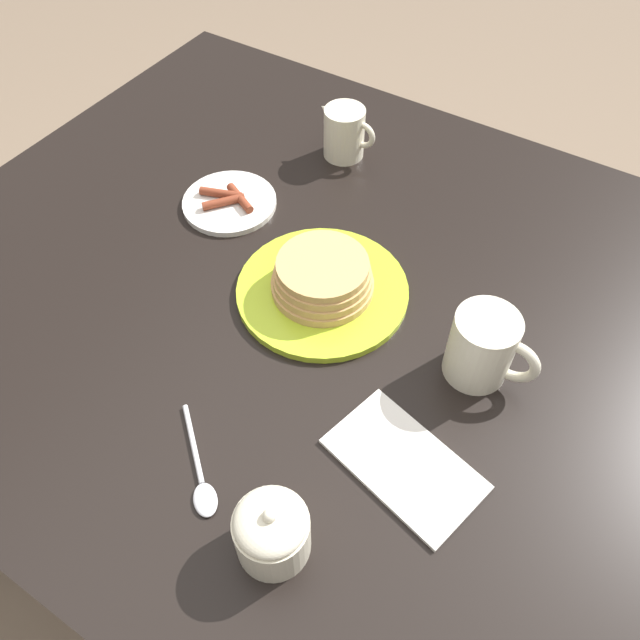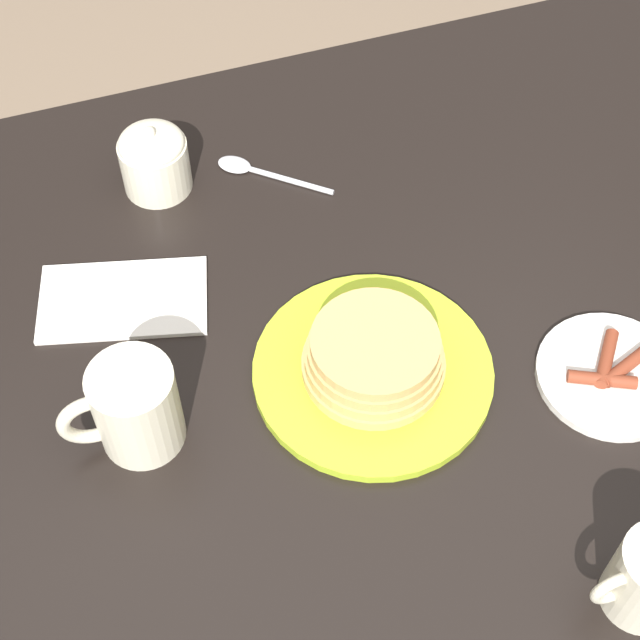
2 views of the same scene
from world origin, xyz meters
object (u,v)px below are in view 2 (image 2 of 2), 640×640
object	(u,v)px
spoon	(254,170)
coffee_mug	(133,408)
side_plate_bacon	(611,374)
napkin	(123,300)
pancake_plate	(372,359)
sugar_bowl	(154,159)

from	to	relation	value
spoon	coffee_mug	bearing A→B (deg)	56.27
side_plate_bacon	napkin	size ratio (longest dim) A/B	0.76
coffee_mug	spoon	xyz separation A→B (m)	(-0.21, -0.32, -0.05)
pancake_plate	napkin	distance (m)	0.29
side_plate_bacon	coffee_mug	size ratio (longest dim) A/B	1.30
sugar_bowl	napkin	size ratio (longest dim) A/B	0.45
side_plate_bacon	coffee_mug	xyz separation A→B (m)	(0.48, -0.09, 0.05)
side_plate_bacon	spoon	xyz separation A→B (m)	(0.27, -0.41, -0.00)
pancake_plate	side_plate_bacon	world-z (taller)	pancake_plate
pancake_plate	napkin	world-z (taller)	pancake_plate
coffee_mug	spoon	world-z (taller)	coffee_mug
side_plate_bacon	pancake_plate	bearing A→B (deg)	-20.25
pancake_plate	coffee_mug	xyz separation A→B (m)	(0.25, -0.00, 0.03)
sugar_bowl	spoon	world-z (taller)	sugar_bowl
coffee_mug	napkin	size ratio (longest dim) A/B	0.58
pancake_plate	coffee_mug	size ratio (longest dim) A/B	2.10
side_plate_bacon	coffee_mug	bearing A→B (deg)	-10.56
napkin	spoon	bearing A→B (deg)	-143.17
pancake_plate	side_plate_bacon	bearing A→B (deg)	159.75
pancake_plate	sugar_bowl	distance (m)	0.37
side_plate_bacon	sugar_bowl	world-z (taller)	sugar_bowl
napkin	spoon	size ratio (longest dim) A/B	1.61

